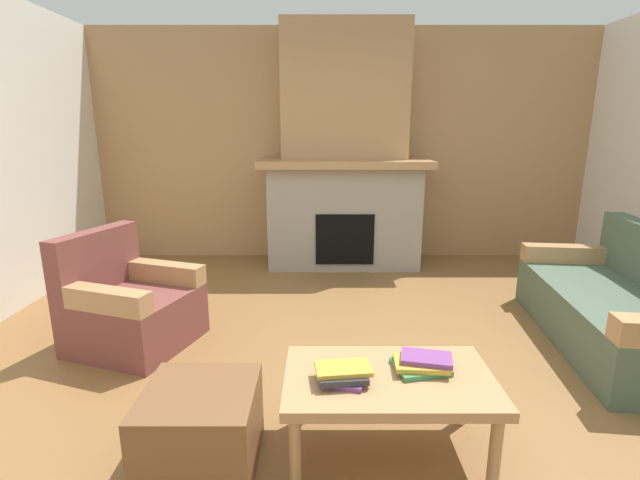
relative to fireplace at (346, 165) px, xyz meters
The scene contains 9 objects.
ground 2.87m from the fireplace, 90.00° to the right, with size 9.00×9.00×0.00m, color brown.
wall_back_wood_panel 0.42m from the fireplace, 90.00° to the left, with size 6.00×0.12×2.70m, color tan.
fireplace is the anchor object (origin of this frame).
couch 3.02m from the fireplace, 47.56° to the right, with size 1.04×1.89×0.85m.
armchair 2.84m from the fireplace, 128.58° to the right, with size 0.97×0.97×0.85m.
coffee_table 3.40m from the fireplace, 89.00° to the right, with size 1.00×0.60×0.43m.
ottoman 3.63m from the fireplace, 103.81° to the right, with size 0.52×0.52×0.40m, color brown.
book_stack_near_edge 3.44m from the fireplace, 92.80° to the right, with size 0.27×0.23×0.07m.
book_stack_center 3.34m from the fireplace, 86.02° to the right, with size 0.30×0.25×0.07m.
Camera 1 is at (-0.27, -2.66, 1.59)m, focal length 25.77 mm.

